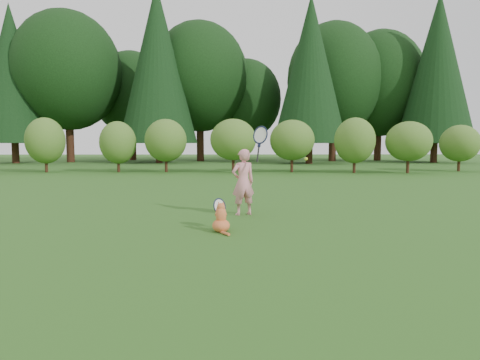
{
  "coord_description": "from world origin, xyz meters",
  "views": [
    {
      "loc": [
        0.01,
        -6.98,
        1.39
      ],
      "look_at": [
        0.2,
        0.8,
        0.7
      ],
      "focal_mm": 30.0,
      "sensor_mm": 36.0,
      "label": 1
    }
  ],
  "objects": [
    {
      "name": "ground",
      "position": [
        0.0,
        0.0,
        0.0
      ],
      "size": [
        100.0,
        100.0,
        0.0
      ],
      "primitive_type": "plane",
      "color": "#245919",
      "rests_on": "ground"
    },
    {
      "name": "shrub_row",
      "position": [
        0.0,
        13.0,
        1.4
      ],
      "size": [
        28.0,
        3.0,
        2.8
      ],
      "primitive_type": null,
      "color": "#477023",
      "rests_on": "ground"
    },
    {
      "name": "woodland_backdrop",
      "position": [
        0.0,
        23.0,
        7.5
      ],
      "size": [
        48.0,
        10.0,
        15.0
      ],
      "primitive_type": null,
      "color": "black",
      "rests_on": "ground"
    },
    {
      "name": "child",
      "position": [
        0.27,
        0.87,
        0.68
      ],
      "size": [
        0.79,
        0.57,
        1.94
      ],
      "rotation": [
        0.0,
        0.0,
        3.51
      ],
      "color": "pink",
      "rests_on": "ground"
    },
    {
      "name": "cat",
      "position": [
        -0.14,
        -0.65,
        0.25
      ],
      "size": [
        0.35,
        0.68,
        0.65
      ],
      "rotation": [
        0.0,
        0.0,
        0.05
      ],
      "color": "#D95B29",
      "rests_on": "ground"
    },
    {
      "name": "tennis_ball",
      "position": [
        1.57,
        1.22,
        1.1
      ],
      "size": [
        0.07,
        0.07,
        0.07
      ],
      "color": "#D8EA1B",
      "rests_on": "ground"
    }
  ]
}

